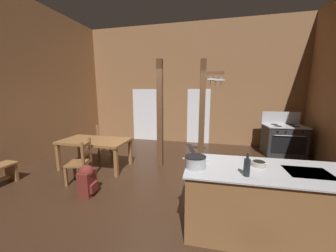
% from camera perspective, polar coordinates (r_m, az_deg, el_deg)
% --- Properties ---
extents(ground_plane, '(8.61, 8.16, 0.10)m').
position_cam_1_polar(ground_plane, '(4.12, -1.30, -18.70)').
color(ground_plane, '#382316').
extents(wall_back, '(8.61, 0.14, 4.39)m').
position_cam_1_polar(wall_back, '(7.30, 6.34, 12.20)').
color(wall_back, '#93663F').
rests_on(wall_back, ground_plane).
extents(glazed_door_back_left, '(1.00, 0.01, 2.05)m').
position_cam_1_polar(glazed_door_back_left, '(7.70, -7.01, 3.35)').
color(glazed_door_back_left, white).
rests_on(glazed_door_back_left, ground_plane).
extents(glazed_panel_back_right, '(0.84, 0.01, 2.05)m').
position_cam_1_polar(glazed_panel_back_right, '(7.24, 9.16, 2.85)').
color(glazed_panel_back_right, white).
rests_on(glazed_panel_back_right, ground_plane).
extents(kitchen_island, '(2.19, 1.02, 0.94)m').
position_cam_1_polar(kitchen_island, '(3.08, 27.25, -19.65)').
color(kitchen_island, olive).
rests_on(kitchen_island, ground_plane).
extents(stove_range, '(1.19, 0.88, 1.32)m').
position_cam_1_polar(stove_range, '(6.87, 31.47, -3.56)').
color(stove_range, '#2D2D2D').
rests_on(stove_range, ground_plane).
extents(support_post_with_pot_rack, '(0.63, 0.27, 2.74)m').
position_cam_1_polar(support_post_with_pot_rack, '(4.93, 10.68, 4.82)').
color(support_post_with_pot_rack, brown).
rests_on(support_post_with_pot_rack, ground_plane).
extents(support_post_center, '(0.14, 0.14, 2.74)m').
position_cam_1_polar(support_post_center, '(4.88, -2.44, 3.52)').
color(support_post_center, brown).
rests_on(support_post_center, ground_plane).
extents(dining_table, '(1.70, 0.91, 0.74)m').
position_cam_1_polar(dining_table, '(5.20, -21.23, -4.86)').
color(dining_table, olive).
rests_on(dining_table, ground_plane).
extents(ladderback_chair_near_window, '(0.62, 0.62, 0.95)m').
position_cam_1_polar(ladderback_chair_near_window, '(6.11, -19.13, -4.45)').
color(ladderback_chair_near_window, brown).
rests_on(ladderback_chair_near_window, ground_plane).
extents(ladderback_chair_by_post, '(0.54, 0.54, 0.95)m').
position_cam_1_polar(ladderback_chair_by_post, '(4.53, -24.86, -9.96)').
color(ladderback_chair_by_post, brown).
rests_on(ladderback_chair_by_post, ground_plane).
extents(backpack, '(0.32, 0.34, 0.60)m').
position_cam_1_polar(backpack, '(4.01, -23.27, -14.62)').
color(backpack, maroon).
rests_on(backpack, ground_plane).
extents(stockpot_on_counter, '(0.35, 0.28, 0.16)m').
position_cam_1_polar(stockpot_on_counter, '(2.60, 8.31, -10.70)').
color(stockpot_on_counter, '#B7BABF').
rests_on(stockpot_on_counter, kitchen_island).
extents(mixing_bowl_on_counter, '(0.19, 0.19, 0.07)m').
position_cam_1_polar(mixing_bowl_on_counter, '(2.93, 25.73, -10.26)').
color(mixing_bowl_on_counter, '#B2A893').
rests_on(mixing_bowl_on_counter, kitchen_island).
extents(bottle_tall_on_counter, '(0.08, 0.08, 0.29)m').
position_cam_1_polar(bottle_tall_on_counter, '(2.52, 22.75, -11.34)').
color(bottle_tall_on_counter, '#1E2328').
rests_on(bottle_tall_on_counter, kitchen_island).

